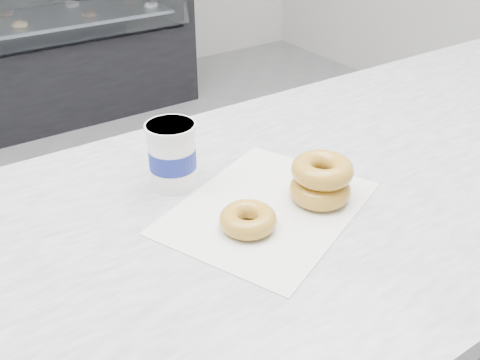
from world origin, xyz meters
The scene contains 5 objects.
ground centered at (0.00, 0.00, 0.00)m, with size 5.00×5.00×0.00m, color gray.
wax_paper centered at (-0.01, -0.61, 0.90)m, with size 0.34×0.26×0.00m, color silver.
donut_single centered at (-0.07, -0.64, 0.92)m, with size 0.09×0.09×0.03m, color gold.
donut_stack centered at (0.07, -0.64, 0.94)m, with size 0.15×0.15×0.07m.
coffee_cup centered at (-0.10, -0.46, 0.96)m, with size 0.10×0.10×0.12m.
Camera 1 is at (-0.46, -1.19, 1.40)m, focal length 40.00 mm.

